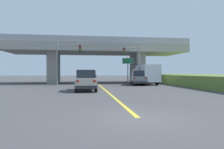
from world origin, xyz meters
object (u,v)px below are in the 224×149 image
object	(u,v)px
box_truck	(146,74)
traffic_signal_farside	(65,57)
suv_lead	(86,80)
suv_crossing	(138,78)
traffic_signal_nearside	(134,59)
highway_sign	(128,64)
sedan_oncoming	(91,76)

from	to	relation	value
box_truck	traffic_signal_farside	bearing A→B (deg)	-169.19
suv_lead	box_truck	distance (m)	12.96
suv_lead	suv_crossing	bearing A→B (deg)	46.45
suv_crossing	box_truck	distance (m)	2.27
box_truck	traffic_signal_nearside	world-z (taller)	traffic_signal_nearside
suv_lead	suv_crossing	xyz separation A→B (m)	(7.40, 7.79, -0.00)
traffic_signal_farside	traffic_signal_nearside	bearing A→B (deg)	4.89
traffic_signal_nearside	box_truck	bearing A→B (deg)	33.16
traffic_signal_farside	highway_sign	bearing A→B (deg)	29.92
suv_crossing	traffic_signal_farside	world-z (taller)	traffic_signal_farside
suv_crossing	sedan_oncoming	xyz separation A→B (m)	(-6.01, 17.47, -0.00)
highway_sign	traffic_signal_farside	bearing A→B (deg)	-150.08
suv_lead	traffic_signal_nearside	bearing A→B (deg)	49.38
suv_crossing	traffic_signal_nearside	distance (m)	2.77
highway_sign	box_truck	bearing A→B (deg)	-58.51
traffic_signal_nearside	suv_lead	bearing A→B (deg)	-130.62
sedan_oncoming	traffic_signal_nearside	xyz separation A→B (m)	(5.42, -17.32, 2.70)
sedan_oncoming	box_truck	bearing A→B (deg)	-64.55
traffic_signal_farside	suv_crossing	bearing A→B (deg)	3.74
traffic_signal_farside	suv_lead	bearing A→B (deg)	-69.65
box_truck	suv_crossing	bearing A→B (deg)	-135.01
box_truck	sedan_oncoming	xyz separation A→B (m)	(-7.57, 15.91, -0.51)
box_truck	highway_sign	bearing A→B (deg)	121.49
suv_lead	sedan_oncoming	bearing A→B (deg)	86.84
traffic_signal_farside	box_truck	bearing A→B (deg)	10.81
sedan_oncoming	traffic_signal_farside	xyz separation A→B (m)	(-4.04, -18.13, 2.83)
traffic_signal_nearside	highway_sign	world-z (taller)	traffic_signal_nearside
suv_crossing	highway_sign	distance (m)	5.35
box_truck	traffic_signal_farside	size ratio (longest dim) A/B	1.17
suv_lead	box_truck	world-z (taller)	box_truck
sedan_oncoming	highway_sign	bearing A→B (deg)	-66.25
suv_lead	sedan_oncoming	xyz separation A→B (m)	(1.39, 25.25, -0.00)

